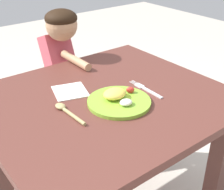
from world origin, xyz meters
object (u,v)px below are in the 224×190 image
at_px(plate, 119,100).
at_px(fork, 146,89).
at_px(spoon, 66,111).
at_px(person, 61,80).

bearing_deg(plate, fork, 5.20).
bearing_deg(fork, spoon, 83.67).
bearing_deg(fork, person, 9.42).
distance_m(fork, person, 0.68).
bearing_deg(plate, person, 82.90).
xyz_separation_m(plate, fork, (0.18, 0.02, -0.01)).
relative_size(plate, spoon, 1.36).
bearing_deg(spoon, fork, -100.42).
height_order(plate, spoon, plate).
height_order(fork, person, person).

